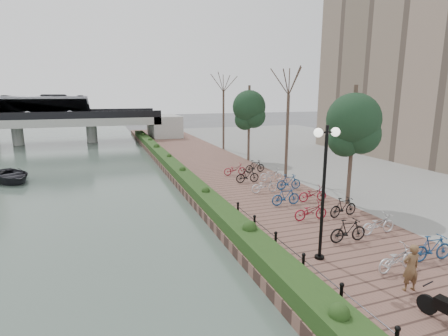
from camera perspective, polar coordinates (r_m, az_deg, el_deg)
name	(u,v)px	position (r m, az deg, el deg)	size (l,w,h in m)	color
promenade	(228,179)	(26.18, 0.70, -1.88)	(8.00, 75.00, 0.50)	brown
inland_pavement	(395,165)	(34.95, 26.17, 0.40)	(24.00, 75.00, 0.50)	gray
hedge	(176,169)	(27.51, -7.76, -0.14)	(1.10, 56.00, 0.60)	#1D3814
chain_fence	(321,279)	(11.83, 15.48, -17.12)	(0.10, 14.10, 0.70)	black
lamppost	(325,165)	(12.83, 16.17, 0.52)	(1.02, 0.32, 4.97)	black
pedestrian	(411,268)	(12.62, 28.20, -14.14)	(0.56, 0.37, 1.53)	brown
bicycle_parking	(299,195)	(20.12, 12.09, -4.30)	(2.40, 17.32, 1.00)	silver
street_trees	(313,139)	(23.10, 14.32, 4.55)	(3.20, 37.12, 6.80)	#392B22
bridge	(22,119)	(52.33, -30.05, 6.93)	(36.00, 10.77, 6.50)	#A1A09C
boat	(10,175)	(30.89, -31.57, -1.03)	(3.44, 4.81, 1.00)	black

